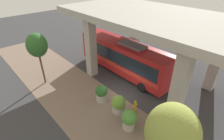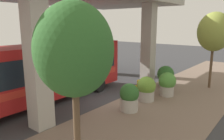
{
  "view_description": "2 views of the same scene",
  "coord_description": "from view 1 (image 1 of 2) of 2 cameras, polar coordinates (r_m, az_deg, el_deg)",
  "views": [
    {
      "loc": [
        -9.31,
        -8.98,
        10.57
      ],
      "look_at": [
        0.92,
        2.18,
        1.57
      ],
      "focal_mm": 28.0,
      "sensor_mm": 36.0,
      "label": 1
    },
    {
      "loc": [
        -8.21,
        10.48,
        4.84
      ],
      "look_at": [
        -0.83,
        1.3,
        2.36
      ],
      "focal_mm": 35.0,
      "sensor_mm": 36.0,
      "label": 2
    }
  ],
  "objects": [
    {
      "name": "sidewalk_strip",
      "position": [
        15.23,
        -5.48,
        -13.35
      ],
      "size": [
        6.0,
        40.0,
        0.02
      ],
      "color": "#7A6656",
      "rests_on": "ground"
    },
    {
      "name": "overpass",
      "position": [
        16.65,
        13.44,
        14.54
      ],
      "size": [
        9.4,
        18.04,
        7.05
      ],
      "color": "#ADA89E",
      "rests_on": "ground"
    },
    {
      "name": "planter_back",
      "position": [
        13.31,
        15.54,
        -17.61
      ],
      "size": [
        1.3,
        1.3,
        1.67
      ],
      "color": "#ADA89E",
      "rests_on": "ground"
    },
    {
      "name": "ground_plane",
      "position": [
        16.7,
        2.76,
        -8.57
      ],
      "size": [
        80.0,
        80.0,
        0.0
      ],
      "primitive_type": "plane",
      "color": "#38383A",
      "rests_on": "ground"
    },
    {
      "name": "planter_extra",
      "position": [
        13.43,
        5.64,
        -15.72
      ],
      "size": [
        1.18,
        1.18,
        1.65
      ],
      "color": "#ADA89E",
      "rests_on": "ground"
    },
    {
      "name": "bus",
      "position": [
        19.31,
        3.83,
        4.6
      ],
      "size": [
        2.79,
        11.65,
        3.85
      ],
      "color": "#B21E1E",
      "rests_on": "ground"
    },
    {
      "name": "street_tree_near",
      "position": [
        8.56,
        18.91,
        -18.89
      ],
      "size": [
        2.41,
        2.41,
        5.73
      ],
      "color": "brown",
      "rests_on": "ground"
    },
    {
      "name": "street_tree_far",
      "position": [
        17.92,
        -23.31,
        7.36
      ],
      "size": [
        1.94,
        1.94,
        5.4
      ],
      "color": "brown",
      "rests_on": "ground"
    },
    {
      "name": "fire_hydrant",
      "position": [
        15.03,
        7.53,
        -11.5
      ],
      "size": [
        0.5,
        0.24,
        1.05
      ],
      "color": "gold",
      "rests_on": "ground"
    },
    {
      "name": "planter_front",
      "position": [
        15.77,
        -3.45,
        -7.56
      ],
      "size": [
        1.1,
        1.1,
        1.6
      ],
      "color": "#ADA89E",
      "rests_on": "ground"
    },
    {
      "name": "planter_middle",
      "position": [
        14.64,
        2.17,
        -11.13
      ],
      "size": [
        1.19,
        1.19,
        1.59
      ],
      "color": "#ADA89E",
      "rests_on": "ground"
    }
  ]
}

